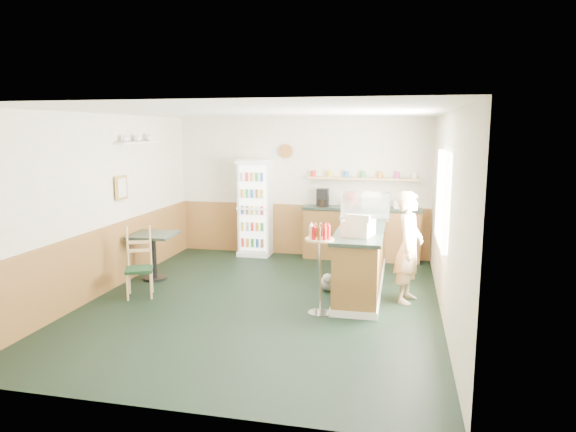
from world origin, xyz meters
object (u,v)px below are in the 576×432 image
(cash_register, at_px, (358,228))
(shopkeeper, at_px, (409,247))
(condiment_stand, at_px, (320,253))
(cafe_chair, at_px, (142,260))
(cafe_table, at_px, (154,247))
(drinks_fridge, at_px, (255,208))
(display_case, at_px, (365,206))

(cash_register, relative_size, shopkeeper, 0.25)
(condiment_stand, height_order, cafe_chair, condiment_stand)
(cash_register, bearing_deg, cafe_chair, -162.24)
(condiment_stand, height_order, cafe_table, condiment_stand)
(drinks_fridge, xyz_separation_m, display_case, (2.23, -1.22, 0.29))
(drinks_fridge, height_order, cafe_table, drinks_fridge)
(condiment_stand, xyz_separation_m, cafe_table, (-2.93, 1.03, -0.29))
(display_case, relative_size, cafe_chair, 0.76)
(cafe_table, bearing_deg, cafe_chair, -75.34)
(drinks_fridge, relative_size, display_case, 2.39)
(display_case, height_order, shopkeeper, shopkeeper)
(shopkeeper, bearing_deg, cash_register, 129.06)
(display_case, bearing_deg, condiment_stand, -104.35)
(shopkeeper, distance_m, condiment_stand, 1.41)
(drinks_fridge, xyz_separation_m, cash_register, (2.23, -2.59, 0.17))
(cafe_chair, bearing_deg, cafe_table, 80.00)
(display_case, relative_size, cafe_table, 1.03)
(drinks_fridge, bearing_deg, display_case, -28.60)
(display_case, height_order, condiment_stand, display_case)
(drinks_fridge, bearing_deg, cafe_table, -120.05)
(shopkeeper, bearing_deg, condiment_stand, 137.87)
(condiment_stand, bearing_deg, drinks_fridge, 120.07)
(display_case, height_order, cafe_chair, display_case)
(shopkeeper, xyz_separation_m, cafe_chair, (-3.89, -0.55, -0.26))
(drinks_fridge, distance_m, shopkeeper, 3.71)
(drinks_fridge, distance_m, cafe_chair, 3.00)
(drinks_fridge, relative_size, cafe_table, 2.46)
(drinks_fridge, bearing_deg, shopkeeper, -37.67)
(drinks_fridge, relative_size, cafe_chair, 1.82)
(cash_register, bearing_deg, condiment_stand, -122.04)
(condiment_stand, bearing_deg, cafe_chair, 175.17)
(shopkeeper, height_order, condiment_stand, shopkeeper)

